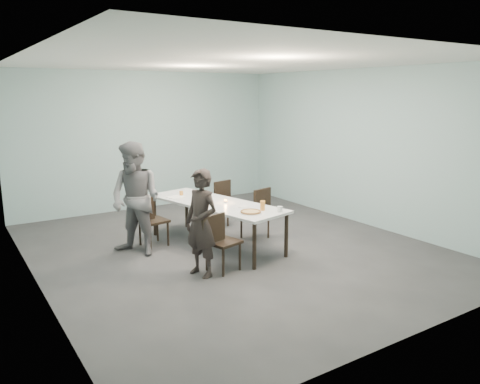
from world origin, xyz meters
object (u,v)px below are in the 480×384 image
side_plate (244,207)px  amber_tumbler (181,193)px  chair_far_left (149,218)px  diner_far (136,199)px  beer_glass (263,206)px  chair_near_right (258,210)px  water_tumbler (280,209)px  chair_near_left (219,238)px  tealight (226,202)px  pizza (251,212)px  chair_far_right (218,200)px  diner_near (201,223)px  table (216,205)px

side_plate → amber_tumbler: bearing=109.0°
chair_far_left → diner_far: size_ratio=0.48×
side_plate → beer_glass: beer_glass is taller
chair_near_right → amber_tumbler: size_ratio=10.88×
diner_far → water_tumbler: 2.26m
chair_far_left → side_plate: bearing=-50.6°
chair_near_left → tealight: size_ratio=15.54×
pizza → side_plate: bearing=72.1°
chair_far_left → pizza: 1.83m
chair_far_right → chair_far_left: bearing=4.4°
side_plate → beer_glass: bearing=-69.6°
diner_near → amber_tumbler: diner_near is taller
chair_far_left → table: bearing=-37.3°
chair_far_right → side_plate: bearing=61.8°
side_plate → table: bearing=110.9°
beer_glass → tealight: (-0.22, 0.74, -0.05)m
pizza → tealight: 0.79m
chair_far_right → beer_glass: size_ratio=5.80×
chair_near_right → tealight: bearing=-3.3°
chair_far_right → diner_far: bearing=8.7°
chair_near_left → side_plate: bearing=21.3°
chair_near_left → pizza: 0.71m
chair_far_left → chair_near_right: bearing=-24.9°
tealight → diner_far: bearing=162.6°
diner_far → pizza: 1.83m
chair_near_right → chair_far_left: bearing=-29.8°
chair_near_right → amber_tumbler: bearing=-48.4°
diner_near → tealight: bearing=117.1°
chair_far_left → beer_glass: bearing=-55.5°
table → amber_tumbler: bearing=107.6°
table → water_tumbler: bearing=-66.5°
tealight → water_tumbler: bearing=-69.1°
chair_near_left → diner_far: diner_far is taller
pizza → side_plate: (0.13, 0.39, -0.01)m
diner_far → amber_tumbler: bearing=83.5°
chair_far_right → amber_tumbler: (-0.90, -0.25, 0.29)m
side_plate → chair_far_left: bearing=137.1°
table → water_tumbler: (0.49, -1.12, 0.10)m
amber_tumbler → diner_near: bearing=-107.7°
table → side_plate: size_ratio=15.20×
chair_far_right → tealight: bearing=52.9°
chair_near_right → chair_far_right: size_ratio=1.00×
diner_far → tealight: (1.38, -0.43, -0.13)m
chair_near_left → tealight: bearing=40.5°
diner_far → side_plate: (1.48, -0.83, -0.15)m
chair_near_right → chair_near_left: bearing=24.1°
table → beer_glass: bearing=-69.3°
chair_near_right → tealight: size_ratio=15.54×
chair_near_left → chair_far_right: same height
side_plate → water_tumbler: water_tumbler is taller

